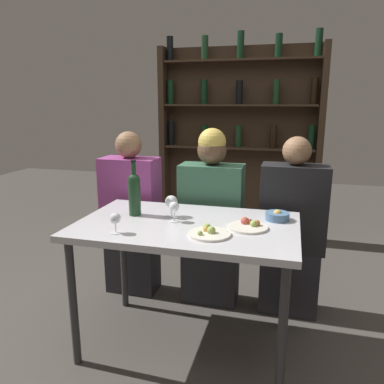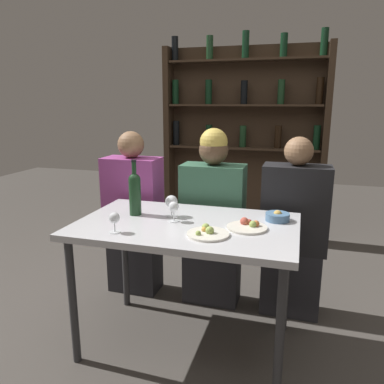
{
  "view_description": "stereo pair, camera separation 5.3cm",
  "coord_description": "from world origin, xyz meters",
  "px_view_note": "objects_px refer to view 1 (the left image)",
  "views": [
    {
      "loc": [
        0.53,
        -1.89,
        1.41
      ],
      "look_at": [
        0.0,
        0.11,
        0.91
      ],
      "focal_mm": 35.0,
      "sensor_mm": 36.0,
      "label": 1
    },
    {
      "loc": [
        0.58,
        -1.87,
        1.41
      ],
      "look_at": [
        0.0,
        0.11,
        0.91
      ],
      "focal_mm": 35.0,
      "sensor_mm": 36.0,
      "label": 2
    }
  ],
  "objects_px": {
    "wine_glass_1": "(115,219)",
    "seated_person_right": "(292,233)",
    "food_plate_0": "(248,226)",
    "food_plate_1": "(209,233)",
    "wine_glass_0": "(171,202)",
    "snack_bowl": "(277,216)",
    "wine_bottle": "(134,192)",
    "seated_person_center": "(211,222)",
    "wine_glass_2": "(174,208)",
    "seated_person_left": "(131,219)"
  },
  "relations": [
    {
      "from": "food_plate_0",
      "to": "seated_person_left",
      "type": "distance_m",
      "value": 1.09
    },
    {
      "from": "wine_bottle",
      "to": "food_plate_0",
      "type": "relative_size",
      "value": 1.53
    },
    {
      "from": "food_plate_1",
      "to": "seated_person_right",
      "type": "distance_m",
      "value": 0.84
    },
    {
      "from": "food_plate_0",
      "to": "seated_person_center",
      "type": "relative_size",
      "value": 0.17
    },
    {
      "from": "wine_bottle",
      "to": "wine_glass_1",
      "type": "xyz_separation_m",
      "value": [
        0.03,
        -0.32,
        -0.07
      ]
    },
    {
      "from": "food_plate_1",
      "to": "snack_bowl",
      "type": "height_order",
      "value": "snack_bowl"
    },
    {
      "from": "seated_person_left",
      "to": "seated_person_right",
      "type": "bearing_deg",
      "value": 0.0
    },
    {
      "from": "seated_person_right",
      "to": "wine_glass_1",
      "type": "bearing_deg",
      "value": -137.48
    },
    {
      "from": "food_plate_1",
      "to": "seated_person_center",
      "type": "xyz_separation_m",
      "value": [
        -0.14,
        0.7,
        -0.18
      ]
    },
    {
      "from": "snack_bowl",
      "to": "seated_person_right",
      "type": "xyz_separation_m",
      "value": [
        0.09,
        0.37,
        -0.22
      ]
    },
    {
      "from": "wine_glass_1",
      "to": "food_plate_0",
      "type": "xyz_separation_m",
      "value": [
        0.64,
        0.26,
        -0.06
      ]
    },
    {
      "from": "seated_person_center",
      "to": "wine_glass_0",
      "type": "bearing_deg",
      "value": -107.32
    },
    {
      "from": "wine_glass_2",
      "to": "seated_person_right",
      "type": "distance_m",
      "value": 0.89
    },
    {
      "from": "wine_glass_2",
      "to": "food_plate_0",
      "type": "height_order",
      "value": "wine_glass_2"
    },
    {
      "from": "wine_glass_0",
      "to": "snack_bowl",
      "type": "bearing_deg",
      "value": 8.07
    },
    {
      "from": "food_plate_0",
      "to": "food_plate_1",
      "type": "relative_size",
      "value": 1.0
    },
    {
      "from": "wine_glass_2",
      "to": "wine_bottle",
      "type": "bearing_deg",
      "value": 167.04
    },
    {
      "from": "food_plate_1",
      "to": "wine_glass_1",
      "type": "bearing_deg",
      "value": -168.22
    },
    {
      "from": "wine_glass_2",
      "to": "food_plate_0",
      "type": "bearing_deg",
      "value": -0.01
    },
    {
      "from": "wine_glass_1",
      "to": "seated_person_left",
      "type": "height_order",
      "value": "seated_person_left"
    },
    {
      "from": "wine_bottle",
      "to": "seated_person_center",
      "type": "xyz_separation_m",
      "value": [
        0.36,
        0.49,
        -0.31
      ]
    },
    {
      "from": "wine_glass_0",
      "to": "food_plate_1",
      "type": "height_order",
      "value": "wine_glass_0"
    },
    {
      "from": "seated_person_center",
      "to": "seated_person_right",
      "type": "distance_m",
      "value": 0.55
    },
    {
      "from": "food_plate_1",
      "to": "snack_bowl",
      "type": "bearing_deg",
      "value": 46.31
    },
    {
      "from": "seated_person_left",
      "to": "wine_glass_2",
      "type": "bearing_deg",
      "value": -47.1
    },
    {
      "from": "food_plate_0",
      "to": "seated_person_right",
      "type": "bearing_deg",
      "value": 67.04
    },
    {
      "from": "wine_bottle",
      "to": "wine_glass_0",
      "type": "xyz_separation_m",
      "value": [
        0.21,
        0.03,
        -0.05
      ]
    },
    {
      "from": "wine_glass_0",
      "to": "food_plate_1",
      "type": "relative_size",
      "value": 0.58
    },
    {
      "from": "wine_glass_1",
      "to": "seated_person_center",
      "type": "height_order",
      "value": "seated_person_center"
    },
    {
      "from": "food_plate_0",
      "to": "food_plate_1",
      "type": "height_order",
      "value": "food_plate_0"
    },
    {
      "from": "seated_person_center",
      "to": "seated_person_left",
      "type": "bearing_deg",
      "value": 180.0
    },
    {
      "from": "wine_glass_0",
      "to": "seated_person_right",
      "type": "height_order",
      "value": "seated_person_right"
    },
    {
      "from": "wine_bottle",
      "to": "seated_person_center",
      "type": "distance_m",
      "value": 0.68
    },
    {
      "from": "wine_glass_0",
      "to": "wine_bottle",
      "type": "bearing_deg",
      "value": -171.74
    },
    {
      "from": "food_plate_0",
      "to": "seated_person_center",
      "type": "height_order",
      "value": "seated_person_center"
    },
    {
      "from": "wine_bottle",
      "to": "seated_person_right",
      "type": "height_order",
      "value": "seated_person_right"
    },
    {
      "from": "seated_person_left",
      "to": "snack_bowl",
      "type": "bearing_deg",
      "value": -19.2
    },
    {
      "from": "wine_glass_0",
      "to": "seated_person_left",
      "type": "distance_m",
      "value": 0.7
    },
    {
      "from": "snack_bowl",
      "to": "seated_person_right",
      "type": "bearing_deg",
      "value": 76.43
    },
    {
      "from": "food_plate_0",
      "to": "wine_glass_0",
      "type": "bearing_deg",
      "value": 168.73
    },
    {
      "from": "snack_bowl",
      "to": "seated_person_right",
      "type": "distance_m",
      "value": 0.44
    },
    {
      "from": "food_plate_0",
      "to": "food_plate_1",
      "type": "distance_m",
      "value": 0.24
    },
    {
      "from": "wine_glass_0",
      "to": "wine_glass_1",
      "type": "xyz_separation_m",
      "value": [
        -0.19,
        -0.35,
        -0.01
      ]
    },
    {
      "from": "seated_person_left",
      "to": "seated_person_center",
      "type": "xyz_separation_m",
      "value": [
        0.6,
        0.0,
        0.03
      ]
    },
    {
      "from": "wine_glass_0",
      "to": "food_plate_0",
      "type": "bearing_deg",
      "value": -11.27
    },
    {
      "from": "wine_glass_0",
      "to": "seated_person_center",
      "type": "xyz_separation_m",
      "value": [
        0.14,
        0.45,
        -0.25
      ]
    },
    {
      "from": "food_plate_1",
      "to": "wine_bottle",
      "type": "bearing_deg",
      "value": 156.11
    },
    {
      "from": "wine_glass_0",
      "to": "food_plate_0",
      "type": "relative_size",
      "value": 0.58
    },
    {
      "from": "food_plate_1",
      "to": "snack_bowl",
      "type": "relative_size",
      "value": 1.6
    },
    {
      "from": "wine_glass_1",
      "to": "seated_person_right",
      "type": "xyz_separation_m",
      "value": [
        0.87,
        0.8,
        -0.27
      ]
    }
  ]
}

